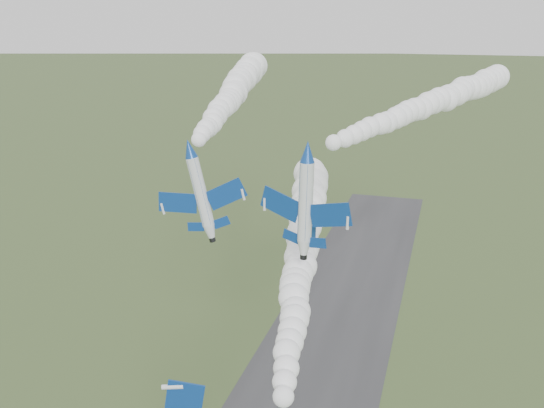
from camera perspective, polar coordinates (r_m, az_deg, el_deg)
The scene contains 5 objects.
smoke_trail_jet_lead at distance 75.80m, azimuth 2.86°, elevation -4.12°, with size 5.41×60.35×5.41m, color white, non-canonical shape.
jet_pair_left at distance 67.36m, azimuth -7.80°, elevation 5.21°, with size 10.10×12.14×3.48m.
smoke_trail_jet_pair_left at distance 99.20m, azimuth -3.70°, elevation 10.44°, with size 5.47×60.95×5.47m, color white, non-canonical shape.
jet_pair_right at distance 61.89m, azimuth 3.32°, elevation 4.96°, with size 10.97×12.74×3.21m.
smoke_trail_jet_pair_right at distance 94.31m, azimuth 15.21°, elevation 9.30°, with size 4.65×66.02×4.65m, color white, non-canonical shape.
Camera 1 is at (19.34, -43.03, 59.68)m, focal length 40.00 mm.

